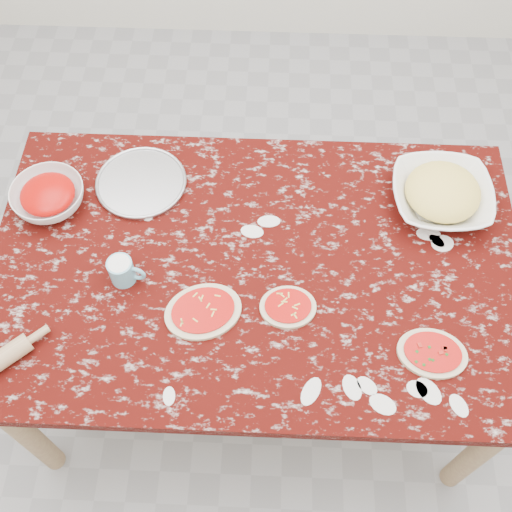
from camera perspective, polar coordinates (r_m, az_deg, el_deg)
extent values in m
plane|color=gray|center=(2.52, 0.00, -9.60)|extent=(4.00, 4.00, 0.00)
cube|color=#330604|center=(1.86, 0.00, -1.13)|extent=(1.60, 1.00, 0.04)
cube|color=tan|center=(1.91, 0.00, -2.04)|extent=(1.50, 0.90, 0.08)
cylinder|color=tan|center=(2.18, -20.46, -15.02)|extent=(0.07, 0.07, 0.71)
cylinder|color=tan|center=(2.16, 19.86, -16.60)|extent=(0.07, 0.07, 0.71)
cylinder|color=tan|center=(2.52, -16.21, 3.39)|extent=(0.07, 0.07, 0.71)
cylinder|color=tan|center=(2.50, 17.17, 2.26)|extent=(0.07, 0.07, 0.71)
cylinder|color=#B2B2B7|center=(2.05, -10.52, 6.62)|extent=(0.37, 0.37, 0.01)
imported|color=white|center=(2.05, -18.54, 5.18)|extent=(0.28, 0.28, 0.07)
imported|color=white|center=(2.02, 16.66, 5.31)|extent=(0.31, 0.31, 0.08)
cylinder|color=#69B2CA|center=(1.82, -12.28, -1.34)|extent=(0.07, 0.07, 0.09)
torus|color=#69B2CA|center=(1.81, -11.01, -1.59)|extent=(0.06, 0.02, 0.06)
cylinder|color=silver|center=(1.80, -12.45, -0.86)|extent=(0.06, 0.06, 0.01)
ellipsoid|color=beige|center=(1.77, -4.88, -5.12)|extent=(0.27, 0.24, 0.01)
ellipsoid|color=red|center=(1.76, -4.90, -5.00)|extent=(0.22, 0.20, 0.00)
ellipsoid|color=beige|center=(1.77, 2.96, -4.73)|extent=(0.17, 0.14, 0.01)
ellipsoid|color=red|center=(1.76, 2.97, -4.61)|extent=(0.14, 0.12, 0.00)
ellipsoid|color=beige|center=(1.78, 15.90, -8.62)|extent=(0.21, 0.17, 0.01)
ellipsoid|color=red|center=(1.77, 15.97, -8.51)|extent=(0.17, 0.14, 0.00)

